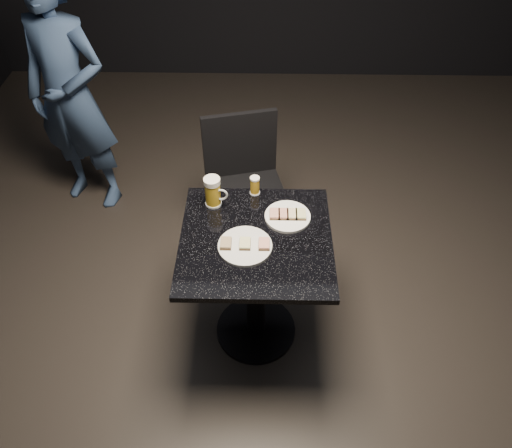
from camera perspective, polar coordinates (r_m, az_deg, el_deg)
The scene contains 10 objects.
floor at distance 2.87m, azimuth -0.01°, elevation -12.05°, with size 6.00×6.00×0.00m, color black.
plate_large at distance 2.24m, azimuth -1.27°, elevation -2.53°, with size 0.25×0.25×0.01m, color silver.
plate_small at distance 2.38m, azimuth 3.63°, elevation 0.85°, with size 0.22×0.22×0.01m, color white.
patron at distance 3.39m, azimuth -20.48°, elevation 13.52°, with size 0.58×0.38×1.60m, color navy.
table at distance 2.47m, azimuth -0.01°, elevation -5.51°, with size 0.70×0.70×0.75m.
beer_mug at distance 2.41m, azimuth -4.93°, elevation 3.70°, with size 0.12×0.08×0.16m.
beer_tumbler at distance 2.49m, azimuth -0.13°, elevation 4.44°, with size 0.05×0.05×0.10m.
chair at distance 2.98m, azimuth -1.31°, elevation 4.92°, with size 0.53×0.53×0.89m.
canapes_on_plate_large at distance 2.23m, azimuth -1.27°, elevation -2.25°, with size 0.22×0.07×0.02m.
canapes_on_plate_small at distance 2.37m, azimuth 3.64°, elevation 1.14°, with size 0.17×0.07×0.02m.
Camera 1 is at (0.03, -1.59, 2.40)m, focal length 35.00 mm.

